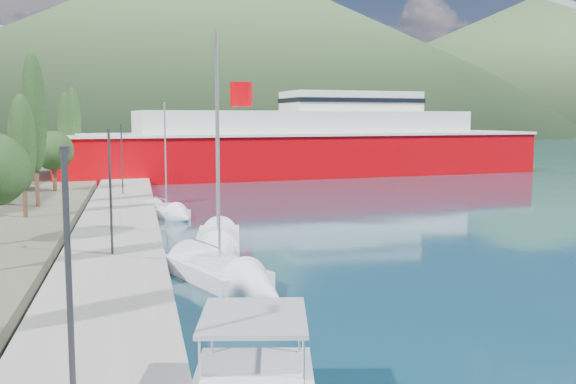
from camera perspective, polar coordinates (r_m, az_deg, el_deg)
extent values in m
plane|color=#103547|center=(139.08, -10.09, 3.45)|extent=(1400.00, 1400.00, 0.00)
cube|color=gray|center=(45.23, -14.76, -2.50)|extent=(5.00, 88.00, 0.80)
cone|color=slate|center=(708.98, -6.23, 13.25)|extent=(760.00, 760.00, 180.00)
cone|color=slate|center=(754.72, 21.73, 10.89)|extent=(640.00, 640.00, 140.00)
cone|color=#3C5731|center=(424.35, -6.90, 13.33)|extent=(480.00, 480.00, 115.00)
cone|color=#3C5731|center=(481.68, 20.93, 10.65)|extent=(420.00, 420.00, 90.00)
cylinder|color=#47301E|center=(46.74, -22.33, -0.99)|extent=(0.30, 0.30, 1.83)
ellipsoid|color=#203A18|center=(46.41, -22.55, 4.10)|extent=(1.80, 1.80, 6.48)
cylinder|color=#47301E|center=(52.22, -21.39, 0.20)|extent=(0.30, 0.30, 2.55)
ellipsoid|color=#203A18|center=(51.94, -21.66, 6.56)|extent=(1.80, 1.80, 9.03)
cylinder|color=#47301E|center=(62.76, -20.03, 1.12)|extent=(0.36, 0.36, 2.27)
sphere|color=#203A18|center=(62.58, -20.12, 3.48)|extent=(3.63, 3.63, 3.63)
cylinder|color=#47301E|center=(74.32, -18.99, 1.88)|extent=(0.30, 0.30, 2.08)
ellipsoid|color=#203A18|center=(74.11, -19.12, 5.54)|extent=(1.80, 1.80, 7.39)
cylinder|color=#47301E|center=(82.72, -18.42, 2.42)|extent=(0.30, 0.30, 2.30)
ellipsoid|color=#203A18|center=(82.53, -18.55, 6.04)|extent=(1.80, 1.80, 8.15)
cylinder|color=#2D2D33|center=(12.86, -18.81, -9.93)|extent=(0.12, 0.12, 6.00)
cube|color=#2D2D33|center=(12.62, -19.20, 3.59)|extent=(0.15, 0.50, 0.12)
cylinder|color=#2D2D33|center=(32.04, -15.50, -0.06)|extent=(0.12, 0.12, 6.00)
cube|color=#2D2D33|center=(32.10, -15.65, 5.32)|extent=(0.15, 0.50, 0.12)
cylinder|color=#2D2D33|center=(57.32, -14.55, 2.80)|extent=(0.12, 0.12, 6.00)
cube|color=#2D2D33|center=(57.46, -14.63, 5.80)|extent=(0.15, 0.50, 0.12)
cube|color=gray|center=(15.32, -3.07, -11.04)|extent=(3.03, 3.38, 0.11)
cube|color=silver|center=(29.85, -6.46, -7.23)|extent=(4.58, 6.63, 0.98)
cube|color=silver|center=(29.34, -6.09, -6.15)|extent=(2.30, 2.84, 0.38)
cylinder|color=silver|center=(28.66, -6.22, 3.69)|extent=(0.12, 0.12, 10.37)
cone|color=silver|center=(26.56, -2.39, -8.93)|extent=(3.38, 3.58, 2.51)
cube|color=silver|center=(37.10, -6.22, -4.51)|extent=(3.38, 6.94, 0.94)
cube|color=silver|center=(36.55, -6.26, -3.68)|extent=(1.83, 2.85, 0.37)
cylinder|color=silver|center=(35.98, -6.37, 5.10)|extent=(0.12, 0.12, 11.48)
cone|color=silver|center=(32.93, -6.44, -5.93)|extent=(2.84, 3.43, 2.40)
cube|color=silver|center=(49.66, -10.87, -1.81)|extent=(3.60, 5.06, 0.80)
cube|color=silver|center=(49.31, -10.74, -1.25)|extent=(1.82, 2.17, 0.31)
cylinder|color=silver|center=(48.94, -10.84, 3.21)|extent=(0.12, 0.12, 7.95)
cone|color=silver|center=(47.00, -9.39, -2.26)|extent=(2.69, 2.76, 2.03)
cube|color=#B20006|center=(83.41, 1.54, 3.14)|extent=(63.12, 19.68, 5.99)
cube|color=silver|center=(83.28, 1.55, 5.20)|extent=(63.60, 20.12, 0.32)
cube|color=silver|center=(83.26, 1.55, 6.08)|extent=(43.76, 15.37, 3.21)
cube|color=silver|center=(85.81, 5.60, 8.00)|extent=(18.16, 9.85, 2.57)
cylinder|color=#B20006|center=(80.61, -4.19, 8.64)|extent=(2.78, 2.78, 3.00)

